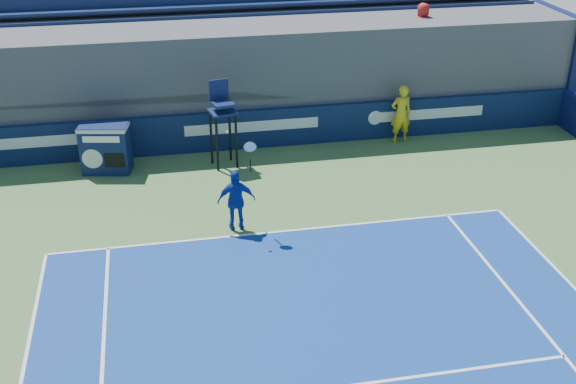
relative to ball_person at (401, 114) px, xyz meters
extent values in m
imported|color=gold|center=(0.00, 0.00, 0.00)|extent=(0.68, 0.46, 1.79)
cube|color=white|center=(-4.50, -4.80, -0.89)|extent=(10.97, 0.07, 0.00)
cube|color=#0B1A41|center=(-4.50, 0.41, -0.31)|extent=(20.40, 0.20, 1.20)
cube|color=white|center=(-10.50, 0.31, -0.19)|extent=(3.20, 0.01, 0.32)
cube|color=white|center=(-4.50, 0.31, -0.19)|extent=(4.00, 0.01, 0.32)
cube|color=white|center=(1.00, 0.31, -0.19)|extent=(3.60, 0.01, 0.32)
cylinder|color=white|center=(-0.70, 0.31, -0.19)|extent=(0.44, 0.01, 0.44)
cube|color=#0E1B46|center=(-8.72, -0.50, -0.21)|extent=(1.41, 0.94, 1.40)
cube|color=silver|center=(-8.72, -0.50, 0.42)|extent=(1.43, 0.96, 0.10)
cylinder|color=silver|center=(-9.09, -0.79, -0.36)|extent=(0.55, 0.13, 0.56)
cube|color=black|center=(-8.50, -0.91, -0.41)|extent=(0.54, 0.13, 0.40)
cube|color=white|center=(-8.79, -0.85, 0.21)|extent=(0.98, 0.20, 0.18)
cylinder|color=black|center=(-5.69, -1.06, -0.11)|extent=(0.08, 0.08, 1.60)
cylinder|color=black|center=(-5.14, -0.95, -0.11)|extent=(0.08, 0.08, 1.60)
cylinder|color=black|center=(-5.80, -0.51, -0.11)|extent=(0.08, 0.08, 1.60)
cylinder|color=black|center=(-5.25, -0.40, -0.11)|extent=(0.08, 0.08, 1.60)
cube|color=#0E1B47|center=(-5.47, -0.73, 0.72)|extent=(0.82, 0.82, 0.06)
cube|color=#141D4D|center=(-5.45, -0.83, 0.97)|extent=(0.63, 0.55, 0.08)
cube|color=#131A47|center=(-5.52, -0.48, 1.27)|extent=(0.55, 0.17, 0.60)
imported|color=#13329E|center=(-5.60, -4.46, -0.13)|extent=(0.90, 0.38, 1.53)
cylinder|color=black|center=(-5.26, -4.54, 0.79)|extent=(0.05, 0.16, 0.39)
torus|color=#B8B8BC|center=(-5.26, -4.61, 1.27)|extent=(0.30, 0.14, 0.29)
cylinder|color=white|center=(-5.26, -4.61, 1.27)|extent=(0.26, 0.11, 0.24)
sphere|color=#D7E933|center=(-5.76, -4.54, 1.64)|extent=(0.07, 0.07, 0.07)
cube|color=#4C4B50|center=(-4.50, 2.31, 0.78)|extent=(20.40, 3.60, 3.38)
cube|color=#4C4B50|center=(-4.50, 0.96, 0.57)|extent=(20.40, 0.90, 0.55)
cube|color=#132047|center=(-4.50, 0.86, 1.04)|extent=(20.00, 0.45, 0.08)
cube|color=#132047|center=(-4.50, 1.11, 1.24)|extent=(20.00, 0.06, 0.45)
cube|color=#4C4B50|center=(-4.50, 1.86, 1.12)|extent=(20.40, 0.90, 0.55)
cube|color=#132047|center=(-4.50, 1.76, 1.59)|extent=(20.00, 0.45, 0.08)
cube|color=#132047|center=(-4.50, 2.01, 1.79)|extent=(20.00, 0.06, 0.45)
cube|color=#4C4B50|center=(-4.50, 2.76, 1.67)|extent=(20.40, 0.90, 0.55)
cube|color=#132047|center=(-4.50, 2.66, 2.14)|extent=(20.00, 0.45, 0.08)
cube|color=#132047|center=(-4.50, 2.91, 2.34)|extent=(20.00, 0.06, 0.45)
cube|color=#4C4B50|center=(-4.50, 3.66, 2.22)|extent=(20.40, 0.90, 0.55)
cube|color=#132047|center=(-4.50, 3.56, 2.69)|extent=(20.00, 0.45, 0.08)
cube|color=#0C1647|center=(-4.50, 4.26, 1.29)|extent=(20.80, 0.30, 4.40)
cube|color=#0C1647|center=(5.85, 2.31, 0.79)|extent=(0.30, 3.90, 3.40)
imported|color=white|center=(-6.71, 0.91, 1.65)|extent=(1.13, 0.81, 1.58)
imported|color=red|center=(1.17, 1.81, 2.16)|extent=(0.74, 0.50, 1.49)
imported|color=black|center=(3.22, 0.91, 1.63)|extent=(0.59, 0.41, 1.54)
camera|label=1|loc=(-7.32, -19.49, 7.64)|focal=45.00mm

